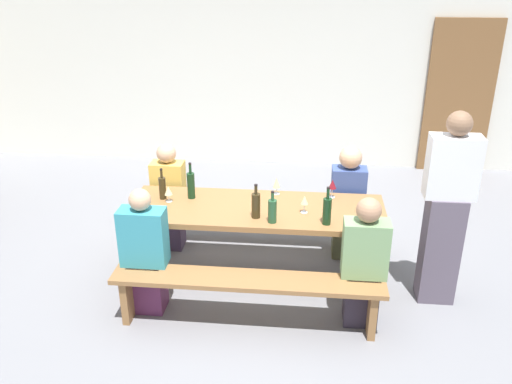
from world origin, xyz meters
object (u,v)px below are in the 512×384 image
at_px(wine_glass_1, 332,185).
at_px(seated_guest_near_0, 145,255).
at_px(wine_bottle_1, 327,210).
at_px(wine_bottle_4, 256,205).
at_px(wine_bottle_0, 191,185).
at_px(tasting_table, 256,215).
at_px(bench_far, 263,213).
at_px(wine_glass_0, 304,201).
at_px(wine_glass_2, 168,191).
at_px(wine_bottle_2, 272,211).
at_px(seated_guest_near_1, 364,265).
at_px(seated_guest_far_0, 169,199).
at_px(seated_guest_far_1, 347,204).
at_px(wooden_door, 459,98).
at_px(wine_glass_3, 277,183).
at_px(wine_bottle_3, 162,187).
at_px(bench_near, 247,288).
at_px(standing_host, 445,214).

bearing_deg(wine_glass_1, seated_guest_near_0, -151.84).
xyz_separation_m(wine_bottle_1, wine_bottle_4, (-0.60, 0.06, -0.01)).
relative_size(wine_bottle_0, wine_bottle_4, 1.13).
relative_size(tasting_table, bench_far, 1.05).
distance_m(tasting_table, wine_bottle_4, 0.28).
distance_m(wine_glass_0, wine_glass_2, 1.24).
height_order(wine_bottle_2, wine_glass_1, wine_bottle_2).
bearing_deg(seated_guest_near_0, wine_bottle_2, -75.45).
height_order(wine_bottle_4, seated_guest_near_1, seated_guest_near_1).
bearing_deg(seated_guest_far_0, seated_guest_far_1, 90.00).
relative_size(wooden_door, bench_far, 0.95).
distance_m(wine_glass_3, seated_guest_near_1, 1.20).
xyz_separation_m(wooden_door, wine_glass_0, (-2.05, -3.22, -0.19)).
height_order(tasting_table, seated_guest_near_1, seated_guest_near_1).
height_order(wooden_door, wine_glass_0, wooden_door).
relative_size(bench_far, wine_bottle_3, 7.42).
relative_size(wooden_door, wine_bottle_3, 7.07).
distance_m(tasting_table, wine_glass_2, 0.83).
relative_size(tasting_table, wine_bottle_4, 7.49).
xyz_separation_m(tasting_table, wine_glass_1, (0.68, 0.29, 0.20)).
bearing_deg(bench_far, bench_near, -90.00).
bearing_deg(tasting_table, seated_guest_near_1, -30.60).
bearing_deg(bench_far, wine_glass_3, -66.94).
bearing_deg(tasting_table, bench_near, -90.00).
relative_size(wooden_door, wine_bottle_1, 6.25).
height_order(bench_near, seated_guest_far_1, seated_guest_far_1).
xyz_separation_m(wooden_door, wine_bottle_1, (-1.86, -3.41, -0.18)).
xyz_separation_m(wine_bottle_3, seated_guest_near_0, (0.00, -0.65, -0.33)).
distance_m(wine_bottle_2, seated_guest_near_0, 1.13).
bearing_deg(wine_glass_3, wine_bottle_3, -168.70).
height_order(bench_far, wine_glass_3, wine_glass_3).
bearing_deg(wine_bottle_4, bench_far, 91.23).
relative_size(wine_bottle_1, wine_bottle_3, 1.13).
relative_size(wine_glass_0, seated_guest_near_0, 0.14).
bearing_deg(wine_bottle_1, wooden_door, 61.46).
bearing_deg(seated_guest_far_1, wine_bottle_1, -15.92).
relative_size(wine_bottle_1, seated_guest_near_1, 0.30).
distance_m(wine_glass_3, seated_guest_far_1, 0.78).
bearing_deg(wine_bottle_4, wine_glass_1, 36.35).
xyz_separation_m(wooden_door, bench_near, (-2.48, -3.85, -0.69)).
height_order(tasting_table, wine_glass_0, wine_glass_0).
xyz_separation_m(bench_far, wine_bottle_4, (0.02, -0.90, 0.51)).
bearing_deg(wine_glass_3, seated_guest_near_0, -140.32).
bearing_deg(bench_far, seated_guest_far_0, -170.97).
distance_m(wine_glass_2, standing_host, 2.43).
bearing_deg(wine_glass_0, bench_near, -124.32).
bearing_deg(tasting_table, wine_glass_1, 22.82).
bearing_deg(tasting_table, wine_glass_2, 176.75).
bearing_deg(wine_glass_1, wine_bottle_1, -96.35).
bearing_deg(wine_glass_3, wine_bottle_1, -51.72).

